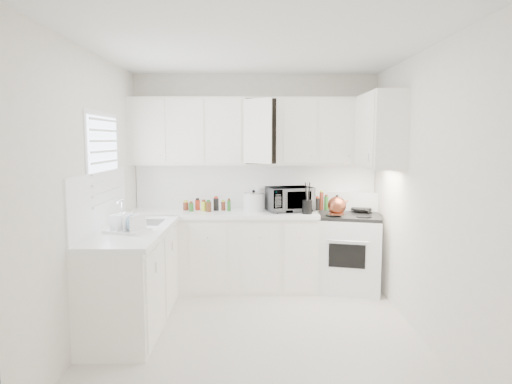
{
  "coord_description": "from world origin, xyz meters",
  "views": [
    {
      "loc": [
        -0.03,
        -4.12,
        1.8
      ],
      "look_at": [
        0.0,
        0.7,
        1.25
      ],
      "focal_mm": 32.12,
      "sensor_mm": 36.0,
      "label": 1
    }
  ],
  "objects_px": {
    "tea_kettle": "(337,204)",
    "rice_cooker": "(254,200)",
    "dish_rack": "(127,222)",
    "utensil_crock": "(307,198)",
    "microwave": "(290,196)",
    "stove": "(349,242)"
  },
  "relations": [
    {
      "from": "tea_kettle",
      "to": "rice_cooker",
      "type": "xyz_separation_m",
      "value": [
        -0.96,
        0.22,
        0.01
      ]
    },
    {
      "from": "tea_kettle",
      "to": "dish_rack",
      "type": "xyz_separation_m",
      "value": [
        -2.13,
        -1.05,
        -0.01
      ]
    },
    {
      "from": "tea_kettle",
      "to": "rice_cooker",
      "type": "distance_m",
      "value": 0.99
    },
    {
      "from": "tea_kettle",
      "to": "utensil_crock",
      "type": "xyz_separation_m",
      "value": [
        -0.34,
        0.01,
        0.08
      ]
    },
    {
      "from": "microwave",
      "to": "rice_cooker",
      "type": "distance_m",
      "value": 0.43
    },
    {
      "from": "microwave",
      "to": "utensil_crock",
      "type": "relative_size",
      "value": 1.39
    },
    {
      "from": "utensil_crock",
      "to": "dish_rack",
      "type": "xyz_separation_m",
      "value": [
        -1.79,
        -1.05,
        -0.09
      ]
    },
    {
      "from": "microwave",
      "to": "stove",
      "type": "bearing_deg",
      "value": -21.4
    },
    {
      "from": "dish_rack",
      "to": "microwave",
      "type": "bearing_deg",
      "value": 58.15
    },
    {
      "from": "stove",
      "to": "dish_rack",
      "type": "height_order",
      "value": "stove"
    },
    {
      "from": "stove",
      "to": "rice_cooker",
      "type": "relative_size",
      "value": 4.62
    },
    {
      "from": "stove",
      "to": "rice_cooker",
      "type": "distance_m",
      "value": 1.24
    },
    {
      "from": "stove",
      "to": "microwave",
      "type": "bearing_deg",
      "value": -169.52
    },
    {
      "from": "tea_kettle",
      "to": "stove",
      "type": "bearing_deg",
      "value": 32.2
    },
    {
      "from": "stove",
      "to": "microwave",
      "type": "height_order",
      "value": "microwave"
    },
    {
      "from": "dish_rack",
      "to": "rice_cooker",
      "type": "bearing_deg",
      "value": 67.3
    },
    {
      "from": "stove",
      "to": "tea_kettle",
      "type": "xyz_separation_m",
      "value": [
        -0.18,
        -0.16,
        0.48
      ]
    },
    {
      "from": "tea_kettle",
      "to": "dish_rack",
      "type": "distance_m",
      "value": 2.37
    },
    {
      "from": "stove",
      "to": "tea_kettle",
      "type": "distance_m",
      "value": 0.53
    },
    {
      "from": "dish_rack",
      "to": "stove",
      "type": "bearing_deg",
      "value": 47.52
    },
    {
      "from": "utensil_crock",
      "to": "rice_cooker",
      "type": "bearing_deg",
      "value": 160.91
    },
    {
      "from": "stove",
      "to": "microwave",
      "type": "relative_size",
      "value": 2.24
    }
  ]
}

